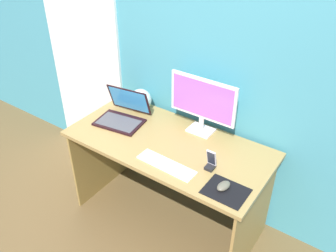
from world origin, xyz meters
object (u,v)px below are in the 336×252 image
object	(u,v)px
monitor	(202,102)
laptop	(123,115)
keyboard_external	(166,165)
fishbowl	(141,100)
phone_in_dock	(211,162)
mouse	(224,186)

from	to	relation	value
monitor	laptop	size ratio (longest dim) A/B	1.32
laptop	keyboard_external	size ratio (longest dim) A/B	0.95
fishbowl	phone_in_dock	world-z (taller)	fishbowl
phone_in_dock	laptop	bearing A→B (deg)	171.93
keyboard_external	phone_in_dock	world-z (taller)	phone_in_dock
laptop	phone_in_dock	bearing A→B (deg)	-8.07
monitor	mouse	xyz separation A→B (m)	(0.41, -0.44, -0.22)
fishbowl	phone_in_dock	size ratio (longest dim) A/B	1.26
keyboard_external	phone_in_dock	size ratio (longest dim) A/B	2.91
fishbowl	phone_in_dock	xyz separation A→B (m)	(0.81, -0.32, -0.03)
fishbowl	mouse	xyz separation A→B (m)	(0.96, -0.44, -0.06)
mouse	phone_in_dock	world-z (taller)	phone_in_dock
monitor	phone_in_dock	world-z (taller)	monitor
keyboard_external	monitor	bearing A→B (deg)	94.12
keyboard_external	laptop	bearing A→B (deg)	158.22
monitor	fishbowl	bearing A→B (deg)	-179.53
keyboard_external	mouse	size ratio (longest dim) A/B	4.00
monitor	fishbowl	size ratio (longest dim) A/B	2.89
monitor	mouse	size ratio (longest dim) A/B	5.01
monitor	keyboard_external	world-z (taller)	monitor
monitor	phone_in_dock	size ratio (longest dim) A/B	3.63
fishbowl	keyboard_external	xyz separation A→B (m)	(0.56, -0.46, -0.08)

